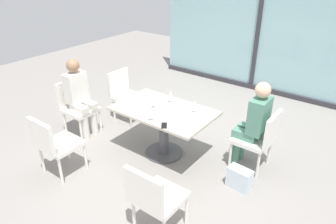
{
  "coord_description": "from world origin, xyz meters",
  "views": [
    {
      "loc": [
        2.37,
        -3.05,
        2.66
      ],
      "look_at": [
        0.0,
        0.1,
        0.65
      ],
      "focal_mm": 33.14,
      "sensor_mm": 36.0,
      "label": 1
    }
  ],
  "objects": [
    {
      "name": "ground_plane",
      "position": [
        0.0,
        0.0,
        0.0
      ],
      "size": [
        12.0,
        12.0,
        0.0
      ],
      "primitive_type": "plane",
      "color": "gray"
    },
    {
      "name": "window_wall_backdrop",
      "position": [
        0.0,
        3.2,
        1.21
      ],
      "size": [
        4.5,
        0.1,
        2.7
      ],
      "color": "#8DB7BC",
      "rests_on": "ground_plane"
    },
    {
      "name": "dining_table_main",
      "position": [
        0.0,
        0.0,
        0.55
      ],
      "size": [
        1.39,
        0.86,
        0.73
      ],
      "color": "#BCB29E",
      "rests_on": "ground_plane"
    },
    {
      "name": "chair_far_right",
      "position": [
        1.23,
        0.49,
        0.5
      ],
      "size": [
        0.5,
        0.46,
        0.87
      ],
      "color": "silver",
      "rests_on": "ground_plane"
    },
    {
      "name": "chair_side_end",
      "position": [
        -1.53,
        -0.33,
        0.5
      ],
      "size": [
        0.5,
        0.46,
        0.87
      ],
      "color": "silver",
      "rests_on": "ground_plane"
    },
    {
      "name": "chair_front_right",
      "position": [
        0.83,
        -1.24,
        0.5
      ],
      "size": [
        0.46,
        0.5,
        0.87
      ],
      "color": "silver",
      "rests_on": "ground_plane"
    },
    {
      "name": "chair_far_left",
      "position": [
        -1.23,
        0.49,
        0.5
      ],
      "size": [
        0.5,
        0.46,
        0.87
      ],
      "color": "silver",
      "rests_on": "ground_plane"
    },
    {
      "name": "chair_front_left",
      "position": [
        -0.83,
        -1.24,
        0.5
      ],
      "size": [
        0.46,
        0.5,
        0.87
      ],
      "color": "silver",
      "rests_on": "ground_plane"
    },
    {
      "name": "person_far_right",
      "position": [
        1.12,
        0.49,
        0.7
      ],
      "size": [
        0.39,
        0.34,
        1.26
      ],
      "color": "#4C7F6B",
      "rests_on": "ground_plane"
    },
    {
      "name": "person_side_end",
      "position": [
        -1.42,
        -0.33,
        0.7
      ],
      "size": [
        0.39,
        0.34,
        1.26
      ],
      "color": "silver",
      "rests_on": "ground_plane"
    },
    {
      "name": "wine_glass_0",
      "position": [
        -0.14,
        -0.05,
        0.86
      ],
      "size": [
        0.07,
        0.07,
        0.18
      ],
      "color": "silver",
      "rests_on": "dining_table_main"
    },
    {
      "name": "wine_glass_1",
      "position": [
        0.4,
        0.17,
        0.86
      ],
      "size": [
        0.07,
        0.07,
        0.18
      ],
      "color": "silver",
      "rests_on": "dining_table_main"
    },
    {
      "name": "wine_glass_2",
      "position": [
        0.07,
        -0.36,
        0.86
      ],
      "size": [
        0.07,
        0.07,
        0.18
      ],
      "color": "silver",
      "rests_on": "dining_table_main"
    },
    {
      "name": "wine_glass_3",
      "position": [
        -0.06,
        0.24,
        0.86
      ],
      "size": [
        0.07,
        0.07,
        0.18
      ],
      "color": "silver",
      "rests_on": "dining_table_main"
    },
    {
      "name": "coffee_cup",
      "position": [
        0.22,
        0.2,
        0.78
      ],
      "size": [
        0.08,
        0.08,
        0.09
      ],
      "primitive_type": "cylinder",
      "color": "white",
      "rests_on": "dining_table_main"
    },
    {
      "name": "cell_phone_on_table",
      "position": [
        0.28,
        -0.36,
        0.73
      ],
      "size": [
        0.14,
        0.16,
        0.01
      ],
      "primitive_type": "cube",
      "rotation": [
        0.0,
        0.0,
        0.62
      ],
      "color": "black",
      "rests_on": "dining_table_main"
    },
    {
      "name": "handbag_0",
      "position": [
        1.23,
        -0.03,
        0.14
      ],
      "size": [
        0.31,
        0.18,
        0.28
      ],
      "primitive_type": "cube",
      "rotation": [
        0.0,
        0.0,
        -0.08
      ],
      "color": "silver",
      "rests_on": "ground_plane"
    }
  ]
}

